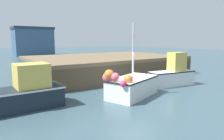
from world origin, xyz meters
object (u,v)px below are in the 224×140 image
Objects in this scene: fishing_boat_near_right at (131,86)px; fishing_boat_mid at (173,74)px; fishing_boat_near_left at (25,92)px; rowboat at (177,78)px.

fishing_boat_mid is at bearing 7.01° from fishing_boat_near_right.
fishing_boat_near_right is (5.27, -1.28, -0.16)m from fishing_boat_near_left.
fishing_boat_near_left is at bearing -179.23° from rowboat.
fishing_boat_near_right is 6.06m from rowboat.
fishing_boat_near_right reaches higher than fishing_boat_near_left.
fishing_boat_near_right is 2.25× the size of rowboat.
fishing_boat_near_right reaches higher than rowboat.
fishing_boat_near_right reaches higher than fishing_boat_mid.
fishing_boat_mid is 2.04m from rowboat.
rowboat is at bearing 13.64° from fishing_boat_near_right.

